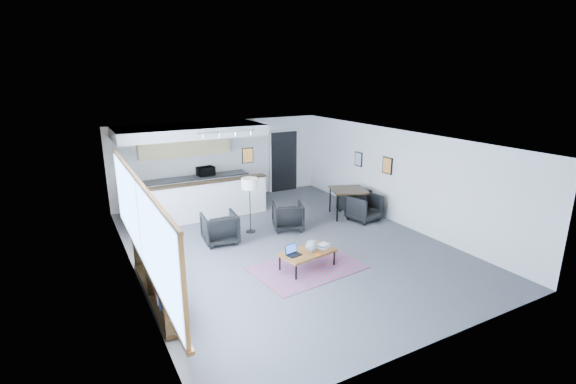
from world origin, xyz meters
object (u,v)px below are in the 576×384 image
laptop (292,252)px  microwave (206,170)px  coffee_table (307,253)px  book_stack (323,246)px  floor_lamp (250,185)px  armchair_left (220,227)px  dining_chair_near (364,208)px  ceramic_pot (312,246)px  dining_chair_far (354,201)px  dining_table (348,192)px  armchair_right (288,215)px

laptop → microwave: microwave is taller
coffee_table → book_stack: size_ratio=3.74×
book_stack → floor_lamp: 2.72m
coffee_table → armchair_left: bearing=107.4°
dining_chair_near → ceramic_pot: bearing=-158.3°
floor_lamp → dining_chair_far: (3.41, 0.03, -0.95)m
ceramic_pot → dining_chair_far: 4.07m
armchair_left → dining_chair_far: armchair_left is taller
laptop → ceramic_pot: (0.43, -0.07, 0.07)m
dining_table → dining_chair_far: size_ratio=1.89×
armchair_right → dining_chair_near: 2.28m
microwave → laptop: bearing=-97.8°
book_stack → armchair_right: armchair_right is taller
ceramic_pot → book_stack: 0.37m
armchair_right → microwave: microwave is taller
ceramic_pot → floor_lamp: (-0.29, 2.58, 0.76)m
ceramic_pot → armchair_left: armchair_left is taller
armchair_left → microwave: microwave is taller
microwave → coffee_table: bearing=-94.2°
armchair_left → armchair_right: size_ratio=1.04×
book_stack → microwave: bearing=99.0°
book_stack → microwave: (-0.87, 5.44, 0.68)m
dining_chair_near → book_stack: bearing=-156.0°
ceramic_pot → dining_chair_near: dining_chair_near is taller
ceramic_pot → armchair_left: (-1.24, 2.29, -0.10)m
coffee_table → dining_chair_far: 4.10m
book_stack → coffee_table: bearing=-175.4°
coffee_table → microwave: (-0.44, 5.47, 0.75)m
dining_table → book_stack: bearing=-135.8°
armchair_right → ceramic_pot: bearing=94.1°
laptop → coffee_table: bearing=-16.0°
book_stack → dining_chair_far: (2.77, 2.54, -0.09)m
laptop → dining_chair_near: dining_chair_near is taller
floor_lamp → book_stack: bearing=-75.7°
ceramic_pot → dining_chair_near: 3.48m
book_stack → microwave: microwave is taller
laptop → armchair_left: armchair_left is taller
laptop → armchair_right: size_ratio=0.42×
armchair_left → dining_chair_near: armchair_left is taller
ceramic_pot → dining_chair_near: (2.92, 1.87, -0.16)m
dining_chair_near → microwave: bearing=122.4°
laptop → floor_lamp: 2.65m
armchair_right → dining_table: size_ratio=0.65×
armchair_right → laptop: bearing=84.1°
coffee_table → dining_chair_near: bearing=21.5°
floor_lamp → microwave: floor_lamp is taller
coffee_table → dining_chair_far: (3.19, 2.57, -0.03)m
laptop → dining_table: 3.94m
dining_table → dining_chair_far: dining_table is taller
armchair_left → microwave: bearing=-97.2°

